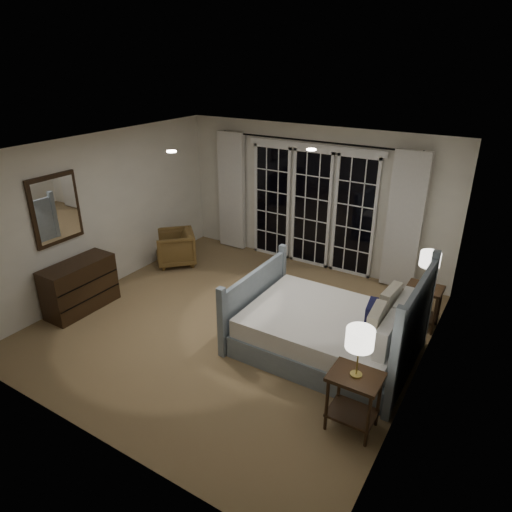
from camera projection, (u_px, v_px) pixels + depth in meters
The scene contains 20 objects.
floor at pixel (235, 324), 6.59m from camera, with size 5.00×5.00×0.00m, color olive.
ceiling at pixel (231, 150), 5.57m from camera, with size 5.00×5.00×0.00m, color white.
wall_left at pixel (103, 213), 7.27m from camera, with size 0.02×5.00×2.50m, color beige.
wall_right at pixel (426, 292), 4.88m from camera, with size 0.02×5.00×2.50m, color beige.
wall_back at pixel (313, 198), 8.02m from camera, with size 5.00×0.02×2.50m, color beige.
wall_front at pixel (78, 335), 4.13m from camera, with size 5.00×0.02×2.50m, color beige.
french_doors at pixel (311, 207), 8.06m from camera, with size 2.50×0.04×2.20m.
curtain_rod at pixel (313, 141), 7.54m from camera, with size 0.03×0.03×3.50m, color black.
curtain_left at pixel (232, 191), 8.76m from camera, with size 0.55×0.10×2.25m, color silver.
curtain_right at pixel (404, 222), 7.18m from camera, with size 0.55×0.10×2.25m, color silver.
downlight_a at pixel (311, 150), 5.66m from camera, with size 0.12×0.12×0.01m, color white.
downlight_b at pixel (172, 151), 5.55m from camera, with size 0.12×0.12×0.01m, color white.
bed at pixel (330, 331), 5.86m from camera, with size 2.20×1.57×1.28m.
nightstand_left at pixel (354, 393), 4.61m from camera, with size 0.52×0.41×0.67m.
nightstand_right at pixel (423, 301), 6.39m from camera, with size 0.48×0.38×0.62m.
lamp_left at pixel (360, 339), 4.34m from camera, with size 0.28×0.28×0.54m.
lamp_right at pixel (430, 260), 6.13m from camera, with size 0.27×0.27×0.53m.
armchair at pixel (175, 248), 8.37m from camera, with size 0.67×0.69×0.63m, color brown.
dresser at pixel (80, 286), 6.84m from camera, with size 0.46×1.09×0.77m.
mirror at pixel (56, 210), 6.48m from camera, with size 0.05×0.85×1.00m.
Camera 1 is at (3.20, -4.62, 3.59)m, focal length 32.00 mm.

